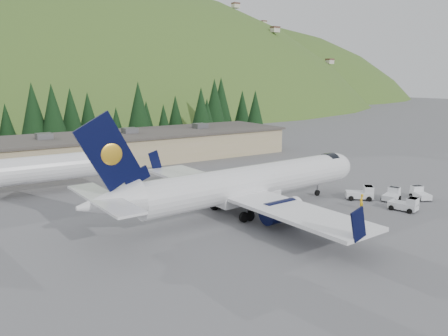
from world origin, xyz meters
TOP-DOWN VIEW (x-y plane):
  - ground at (0.00, 0.00)m, footprint 600.00×600.00m
  - airliner at (-1.08, -0.06)m, footprint 36.84×34.55m
  - baggage_tug_a at (17.38, -6.02)m, footprint 3.20×2.44m
  - baggage_tug_b at (14.49, -3.71)m, footprint 3.56×3.40m
  - baggage_tug_c at (20.93, -7.49)m, footprint 2.64×3.19m
  - terminal_building at (-5.01, 38.00)m, footprint 71.00×17.00m
  - baggage_tug_d at (14.77, -9.77)m, footprint 2.54×3.42m
  - ramp_worker at (11.13, -6.41)m, footprint 0.75×0.60m
  - tree_line at (-5.33, 61.25)m, footprint 112.63×19.54m
  - hills at (53.34, 207.38)m, footprint 614.00×330.00m

SIDE VIEW (x-z plane):
  - hills at x=53.34m, z-range -232.80..67.20m
  - ground at x=0.00m, z-range 0.00..0.00m
  - baggage_tug_c at x=20.93m, z-range -0.08..1.44m
  - baggage_tug_a at x=17.38m, z-range -0.08..1.46m
  - baggage_tug_d at x=14.77m, z-range -0.09..1.57m
  - baggage_tug_b at x=14.49m, z-range -0.09..1.66m
  - ramp_worker at x=11.13m, z-range 0.00..1.78m
  - terminal_building at x=-5.01m, z-range -0.43..5.67m
  - airliner at x=-1.08m, z-range -2.86..9.37m
  - tree_line at x=-5.33m, z-range 0.41..14.66m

